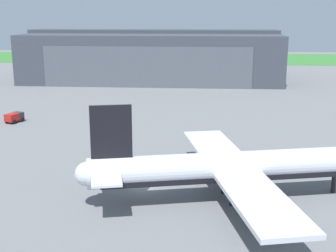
# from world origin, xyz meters

# --- Properties ---
(ground_plane) EXTENTS (440.00, 440.00, 0.00)m
(ground_plane) POSITION_xyz_m (0.00, 0.00, 0.00)
(ground_plane) COLOR slate
(grass_field_strip) EXTENTS (440.00, 56.00, 0.08)m
(grass_field_strip) POSITION_xyz_m (0.00, 178.52, 0.04)
(grass_field_strip) COLOR #347332
(grass_field_strip) RESTS_ON ground_plane
(maintenance_hangar) EXTENTS (87.77, 39.01, 17.56)m
(maintenance_hangar) POSITION_xyz_m (-9.78, 103.71, 8.33)
(maintenance_hangar) COLOR #383D47
(maintenance_hangar) RESTS_ON ground_plane
(airliner_near_right) EXTENTS (41.62, 38.27, 13.11)m
(airliner_near_right) POSITION_xyz_m (13.03, -3.33, 4.33)
(airliner_near_right) COLOR silver
(airliner_near_right) RESTS_ON ground_plane
(baggage_tug) EXTENTS (3.67, 4.54, 2.08)m
(baggage_tug) POSITION_xyz_m (-33.48, 35.59, 1.23)
(baggage_tug) COLOR #2D2D33
(baggage_tug) RESTS_ON ground_plane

